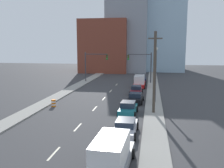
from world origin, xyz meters
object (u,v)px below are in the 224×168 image
at_px(traffic_signal_right, 144,63).
at_px(utility_pole_right_mid, 155,72).
at_px(sedan_teal, 128,109).
at_px(sedan_black, 135,98).
at_px(sedan_silver, 125,127).
at_px(traffic_signal_left, 92,63).
at_px(box_truck_gray, 111,156).
at_px(sedan_maroon, 136,90).
at_px(street_lamp, 156,71).
at_px(box_truck_red, 139,82).
at_px(traffic_barrel, 54,103).
at_px(sedan_navy, 141,79).

relative_size(traffic_signal_right, utility_pole_right_mid, 0.68).
height_order(sedan_teal, sedan_black, sedan_teal).
bearing_deg(sedan_silver, traffic_signal_right, 89.85).
bearing_deg(traffic_signal_left, sedan_silver, -71.31).
height_order(box_truck_gray, sedan_maroon, box_truck_gray).
distance_m(utility_pole_right_mid, street_lamp, 5.70).
bearing_deg(sedan_silver, sedan_black, 90.76).
distance_m(traffic_signal_left, sedan_silver, 33.37).
height_order(traffic_signal_right, street_lamp, street_lamp).
bearing_deg(sedan_teal, box_truck_red, 91.18).
height_order(traffic_signal_left, box_truck_red, traffic_signal_left).
relative_size(traffic_barrel, sedan_silver, 0.20).
xyz_separation_m(sedan_silver, sedan_teal, (-0.38, 6.45, 0.07)).
height_order(traffic_signal_right, utility_pole_right_mid, utility_pole_right_mid).
distance_m(traffic_barrel, sedan_silver, 13.52).
relative_size(traffic_barrel, sedan_teal, 0.22).
height_order(traffic_barrel, sedan_silver, sedan_silver).
bearing_deg(box_truck_gray, sedan_black, 92.13).
bearing_deg(utility_pole_right_mid, sedan_silver, -109.06).
bearing_deg(sedan_navy, sedan_black, -92.53).
xyz_separation_m(sedan_teal, sedan_black, (0.44, 6.35, -0.07)).
bearing_deg(box_truck_red, traffic_signal_right, 82.95).
bearing_deg(traffic_signal_left, sedan_navy, 11.71).
height_order(sedan_maroon, sedan_navy, sedan_navy).
bearing_deg(sedan_black, box_truck_gray, -88.19).
distance_m(sedan_teal, box_truck_red, 19.86).
xyz_separation_m(street_lamp, sedan_teal, (-3.15, -6.59, -3.80)).
bearing_deg(sedan_navy, traffic_signal_right, -76.85).
bearing_deg(traffic_signal_left, sedan_black, -60.13).
distance_m(utility_pole_right_mid, sedan_navy, 26.73).
xyz_separation_m(box_truck_gray, sedan_navy, (0.24, 40.54, -0.37)).
bearing_deg(sedan_black, traffic_signal_left, 122.46).
relative_size(traffic_signal_right, box_truck_red, 1.05).
bearing_deg(street_lamp, traffic_barrel, -161.77).
relative_size(traffic_barrel, sedan_black, 0.22).
relative_size(sedan_teal, sedan_maroon, 0.92).
height_order(traffic_barrel, sedan_navy, sedan_navy).
height_order(sedan_black, sedan_maroon, sedan_black).
bearing_deg(box_truck_gray, sedan_teal, 93.66).
relative_size(sedan_black, sedan_navy, 0.92).
relative_size(sedan_silver, sedan_navy, 1.01).
distance_m(traffic_barrel, sedan_black, 11.17).
relative_size(box_truck_red, sedan_navy, 1.32).
relative_size(sedan_teal, sedan_navy, 0.91).
relative_size(traffic_barrel, box_truck_gray, 0.15).
relative_size(sedan_silver, sedan_black, 1.09).
relative_size(traffic_signal_left, street_lamp, 0.85).
xyz_separation_m(traffic_signal_right, box_truck_red, (-0.69, -5.12, -3.19)).
relative_size(street_lamp, box_truck_red, 1.24).
relative_size(utility_pole_right_mid, sedan_maroon, 2.04).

